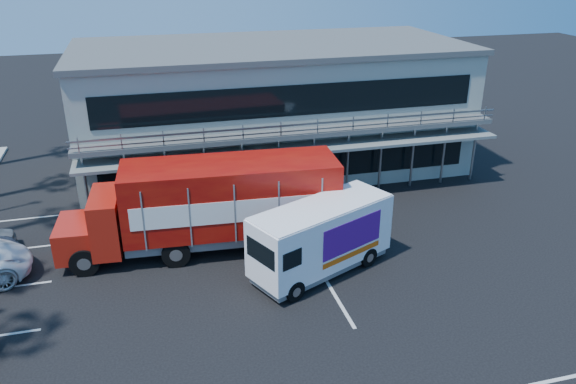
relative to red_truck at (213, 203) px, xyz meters
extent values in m
plane|color=black|center=(1.97, -5.05, -2.21)|extent=(120.00, 120.00, 0.00)
cube|color=#A1A698|center=(4.97, 9.95, 1.29)|extent=(22.00, 10.00, 7.00)
cube|color=#515454|center=(4.97, 9.95, 4.94)|extent=(22.40, 10.40, 0.30)
cube|color=#515454|center=(4.97, 4.35, 1.39)|extent=(22.00, 1.20, 0.25)
cube|color=gray|center=(4.97, 3.80, 1.89)|extent=(22.00, 0.08, 0.90)
cube|color=slate|center=(4.97, 4.05, 0.69)|extent=(22.00, 1.80, 0.15)
cube|color=black|center=(4.97, 4.93, -0.61)|extent=(20.00, 0.06, 1.60)
cube|color=black|center=(4.97, 4.93, 2.99)|extent=(20.00, 0.06, 1.60)
cube|color=#B31A0E|center=(-5.71, 0.37, -1.07)|extent=(1.77, 2.68, 1.38)
cube|color=#B31A0E|center=(-4.45, 0.29, -0.43)|extent=(1.33, 2.94, 2.41)
cube|color=black|center=(-4.45, 0.29, 0.26)|extent=(0.21, 2.44, 0.80)
cube|color=#A8170A|center=(0.82, -0.05, 0.31)|extent=(9.35, 3.46, 2.99)
cube|color=slate|center=(0.82, -0.05, -1.47)|extent=(9.32, 3.03, 0.34)
cube|color=white|center=(0.73, -1.50, 0.20)|extent=(8.44, 0.57, 0.98)
cube|color=white|center=(0.91, 1.39, 0.20)|extent=(8.44, 0.57, 0.98)
cylinder|color=black|center=(-5.45, -0.91, -1.62)|extent=(1.21, 0.36, 1.19)
cylinder|color=black|center=(-5.29, 1.61, -1.62)|extent=(1.21, 0.36, 1.19)
cylinder|color=black|center=(-1.78, -1.15, -1.62)|extent=(1.21, 0.36, 1.19)
cylinder|color=black|center=(-1.62, 1.37, -1.62)|extent=(1.21, 0.36, 1.19)
cylinder|color=black|center=(3.72, -1.51, -1.62)|extent=(1.21, 0.36, 1.19)
cylinder|color=black|center=(3.88, 1.02, -1.62)|extent=(1.21, 0.36, 1.19)
cube|color=white|center=(3.97, -3.05, -0.50)|extent=(6.46, 4.46, 2.46)
cube|color=slate|center=(3.97, -3.05, -1.86)|extent=(6.15, 4.17, 0.31)
cube|color=black|center=(1.19, -4.32, -0.24)|extent=(0.77, 1.60, 0.83)
cube|color=white|center=(3.97, -3.05, 0.75)|extent=(6.33, 4.37, 0.07)
cube|color=#540D7B|center=(5.05, -3.73, -0.33)|extent=(2.88, 1.34, 1.32)
cube|color=#540D7B|center=(4.16, -1.79, -0.33)|extent=(2.88, 1.34, 1.32)
cube|color=#F2590C|center=(5.05, -3.74, -1.21)|extent=(2.88, 1.33, 0.22)
cylinder|color=black|center=(2.36, -4.81, -1.79)|extent=(0.88, 0.60, 0.84)
cylinder|color=black|center=(1.59, -3.12, -1.79)|extent=(0.88, 0.60, 0.84)
cylinder|color=black|center=(6.03, -3.13, -1.79)|extent=(0.88, 0.60, 0.84)
cylinder|color=black|center=(5.26, -1.44, -1.79)|extent=(0.88, 0.60, 0.84)
camera|label=1|loc=(-2.46, -22.13, 10.18)|focal=35.00mm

